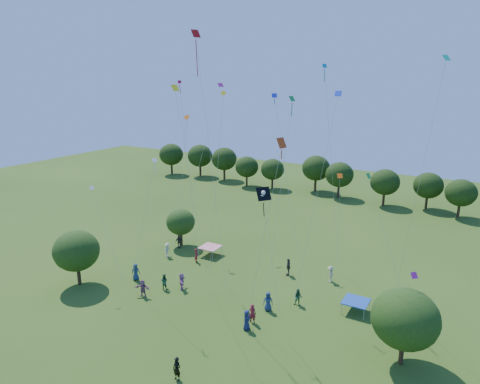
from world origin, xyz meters
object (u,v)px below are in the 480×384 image
(tent_red_stripe, at_px, (210,247))
(pirate_kite, at_px, (264,196))
(near_tree_east, at_px, (405,319))
(tent_blue, at_px, (356,301))
(near_tree_west, at_px, (76,251))
(near_tree_north, at_px, (181,222))
(man_in_black, at_px, (177,369))
(red_high_kite, at_px, (202,85))

(tent_red_stripe, height_order, pirate_kite, pirate_kite)
(near_tree_east, relative_size, tent_blue, 2.69)
(near_tree_east, distance_m, tent_red_stripe, 25.37)
(tent_red_stripe, bearing_deg, tent_blue, -12.30)
(tent_red_stripe, bearing_deg, near_tree_west, -120.06)
(near_tree_west, height_order, pirate_kite, pirate_kite)
(near_tree_north, height_order, near_tree_east, near_tree_east)
(near_tree_west, distance_m, man_in_black, 18.91)
(red_high_kite, bearing_deg, man_in_black, -65.73)
(near_tree_east, bearing_deg, pirate_kite, -172.22)
(near_tree_north, bearing_deg, pirate_kite, -34.05)
(near_tree_west, bearing_deg, man_in_black, -19.93)
(tent_blue, height_order, pirate_kite, pirate_kite)
(near_tree_north, height_order, red_high_kite, red_high_kite)
(man_in_black, bearing_deg, pirate_kite, 75.81)
(near_tree_north, height_order, man_in_black, near_tree_north)
(tent_blue, xyz_separation_m, red_high_kite, (-13.07, -4.65, 18.78))
(near_tree_north, relative_size, tent_blue, 2.15)
(near_tree_west, distance_m, near_tree_east, 30.95)
(tent_red_stripe, relative_size, red_high_kite, 0.10)
(tent_blue, distance_m, man_in_black, 17.33)
(red_high_kite, bearing_deg, tent_blue, 19.59)
(man_in_black, bearing_deg, near_tree_north, 129.36)
(near_tree_west, xyz_separation_m, man_in_black, (17.58, -6.37, -2.81))
(man_in_black, bearing_deg, tent_blue, 63.76)
(near_tree_east, height_order, tent_blue, near_tree_east)
(tent_blue, relative_size, man_in_black, 1.26)
(near_tree_north, xyz_separation_m, tent_blue, (23.31, -4.76, -2.08))
(near_tree_west, height_order, man_in_black, near_tree_west)
(man_in_black, bearing_deg, tent_red_stripe, 120.25)
(tent_red_stripe, bearing_deg, near_tree_east, -22.32)
(near_tree_west, height_order, red_high_kite, red_high_kite)
(tent_blue, relative_size, red_high_kite, 0.10)
(near_tree_east, distance_m, red_high_kite, 24.13)
(near_tree_west, height_order, tent_blue, near_tree_west)
(red_high_kite, bearing_deg, pirate_kite, -18.23)
(near_tree_north, relative_size, near_tree_east, 0.80)
(tent_red_stripe, distance_m, pirate_kite, 19.85)
(near_tree_north, bearing_deg, red_high_kite, -42.59)
(near_tree_east, relative_size, tent_red_stripe, 2.69)
(near_tree_west, relative_size, tent_blue, 2.61)
(man_in_black, xyz_separation_m, red_high_kite, (-4.76, 10.55, 18.95))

